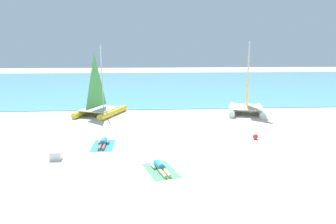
# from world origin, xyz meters

# --- Properties ---
(ground_plane) EXTENTS (120.00, 120.00, 0.00)m
(ground_plane) POSITION_xyz_m (0.00, 10.00, 0.00)
(ground_plane) COLOR beige
(ocean_water) EXTENTS (120.00, 40.00, 0.05)m
(ocean_water) POSITION_xyz_m (0.00, 32.09, 0.03)
(ocean_water) COLOR #5BB2C1
(ocean_water) RESTS_ON ground
(sailboat_yellow) EXTENTS (3.83, 4.63, 5.19)m
(sailboat_yellow) POSITION_xyz_m (-4.80, 10.48, 0.77)
(sailboat_yellow) COLOR yellow
(sailboat_yellow) RESTS_ON ground
(sailboat_white) EXTENTS (3.73, 4.76, 5.45)m
(sailboat_white) POSITION_xyz_m (6.43, 10.23, 0.81)
(sailboat_white) COLOR white
(sailboat_white) RESTS_ON ground
(towel_left) EXTENTS (1.10, 1.90, 0.01)m
(towel_left) POSITION_xyz_m (-3.54, 2.94, 0.01)
(towel_left) COLOR #338CD8
(towel_left) RESTS_ON ground
(sunbather_left) EXTENTS (0.54, 1.56, 0.30)m
(sunbather_left) POSITION_xyz_m (-3.54, 3.01, 0.13)
(sunbather_left) COLOR #268CCC
(sunbather_left) RESTS_ON towel_left
(towel_right) EXTENTS (1.58, 2.13, 0.01)m
(towel_right) POSITION_xyz_m (-0.73, -0.52, 0.01)
(towel_right) COLOR #4CB266
(towel_right) RESTS_ON ground
(sunbather_right) EXTENTS (0.81, 1.55, 0.30)m
(sunbather_right) POSITION_xyz_m (-0.74, -0.46, 0.13)
(sunbather_right) COLOR #268CCC
(sunbather_right) RESTS_ON towel_right
(beach_ball) EXTENTS (0.29, 0.29, 0.29)m
(beach_ball) POSITION_xyz_m (4.70, 3.49, 0.15)
(beach_ball) COLOR red
(beach_ball) RESTS_ON ground
(cooler_box) EXTENTS (0.50, 0.36, 0.36)m
(cooler_box) POSITION_xyz_m (-5.38, 1.10, 0.18)
(cooler_box) COLOR white
(cooler_box) RESTS_ON ground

